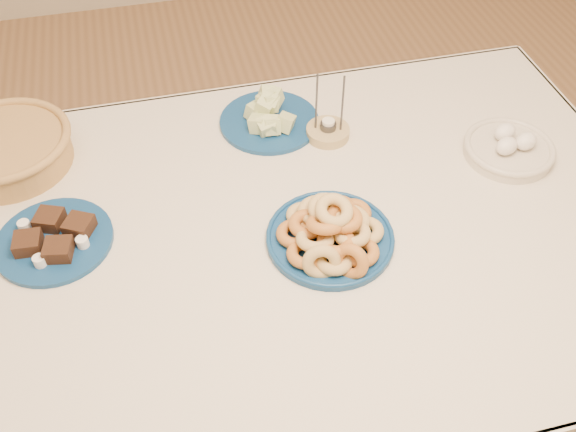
{
  "coord_description": "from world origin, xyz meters",
  "views": [
    {
      "loc": [
        -0.21,
        -0.91,
        1.79
      ],
      "look_at": [
        0.0,
        -0.05,
        0.85
      ],
      "focal_mm": 40.0,
      "sensor_mm": 36.0,
      "label": 1
    }
  ],
  "objects_px": {
    "dining_table": "(283,262)",
    "donut_platter": "(331,233)",
    "brownie_plate": "(54,239)",
    "candle_holder": "(328,131)",
    "melon_plate": "(269,116)",
    "wicker_basket": "(6,149)",
    "egg_bowl": "(509,148)"
  },
  "relations": [
    {
      "from": "melon_plate",
      "to": "dining_table",
      "type": "bearing_deg",
      "value": -98.09
    },
    {
      "from": "donut_platter",
      "to": "brownie_plate",
      "type": "distance_m",
      "value": 0.59
    },
    {
      "from": "donut_platter",
      "to": "egg_bowl",
      "type": "relative_size",
      "value": 1.28
    },
    {
      "from": "donut_platter",
      "to": "brownie_plate",
      "type": "height_order",
      "value": "donut_platter"
    },
    {
      "from": "wicker_basket",
      "to": "egg_bowl",
      "type": "relative_size",
      "value": 1.27
    },
    {
      "from": "dining_table",
      "to": "donut_platter",
      "type": "relative_size",
      "value": 4.86
    },
    {
      "from": "brownie_plate",
      "to": "donut_platter",
      "type": "bearing_deg",
      "value": -13.73
    },
    {
      "from": "donut_platter",
      "to": "wicker_basket",
      "type": "bearing_deg",
      "value": 147.55
    },
    {
      "from": "egg_bowl",
      "to": "wicker_basket",
      "type": "bearing_deg",
      "value": 167.5
    },
    {
      "from": "wicker_basket",
      "to": "egg_bowl",
      "type": "xyz_separation_m",
      "value": [
        1.17,
        -0.26,
        -0.02
      ]
    },
    {
      "from": "brownie_plate",
      "to": "candle_holder",
      "type": "distance_m",
      "value": 0.7
    },
    {
      "from": "dining_table",
      "to": "candle_holder",
      "type": "bearing_deg",
      "value": 57.07
    },
    {
      "from": "dining_table",
      "to": "egg_bowl",
      "type": "distance_m",
      "value": 0.61
    },
    {
      "from": "melon_plate",
      "to": "candle_holder",
      "type": "bearing_deg",
      "value": -31.67
    },
    {
      "from": "dining_table",
      "to": "candle_holder",
      "type": "height_order",
      "value": "candle_holder"
    },
    {
      "from": "donut_platter",
      "to": "melon_plate",
      "type": "bearing_deg",
      "value": 95.24
    },
    {
      "from": "candle_holder",
      "to": "brownie_plate",
      "type": "bearing_deg",
      "value": -163.01
    },
    {
      "from": "dining_table",
      "to": "donut_platter",
      "type": "distance_m",
      "value": 0.18
    },
    {
      "from": "brownie_plate",
      "to": "egg_bowl",
      "type": "height_order",
      "value": "egg_bowl"
    },
    {
      "from": "candle_holder",
      "to": "egg_bowl",
      "type": "distance_m",
      "value": 0.44
    },
    {
      "from": "melon_plate",
      "to": "wicker_basket",
      "type": "distance_m",
      "value": 0.64
    },
    {
      "from": "brownie_plate",
      "to": "candle_holder",
      "type": "relative_size",
      "value": 1.76
    },
    {
      "from": "candle_holder",
      "to": "dining_table",
      "type": "bearing_deg",
      "value": -122.93
    },
    {
      "from": "melon_plate",
      "to": "wicker_basket",
      "type": "bearing_deg",
      "value": 179.65
    },
    {
      "from": "dining_table",
      "to": "melon_plate",
      "type": "distance_m",
      "value": 0.39
    },
    {
      "from": "dining_table",
      "to": "egg_bowl",
      "type": "xyz_separation_m",
      "value": [
        0.59,
        0.11,
        0.13
      ]
    },
    {
      "from": "dining_table",
      "to": "egg_bowl",
      "type": "height_order",
      "value": "egg_bowl"
    },
    {
      "from": "brownie_plate",
      "to": "candle_holder",
      "type": "xyz_separation_m",
      "value": [
        0.66,
        0.2,
        0.0
      ]
    },
    {
      "from": "egg_bowl",
      "to": "melon_plate",
      "type": "bearing_deg",
      "value": 154.55
    },
    {
      "from": "brownie_plate",
      "to": "egg_bowl",
      "type": "relative_size",
      "value": 1.17
    },
    {
      "from": "dining_table",
      "to": "wicker_basket",
      "type": "height_order",
      "value": "wicker_basket"
    },
    {
      "from": "donut_platter",
      "to": "wicker_basket",
      "type": "relative_size",
      "value": 1.01
    }
  ]
}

